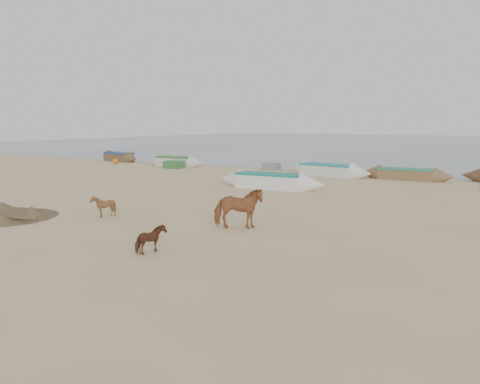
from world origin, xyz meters
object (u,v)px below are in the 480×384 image
cow_adult (238,208)px  calf_front (103,206)px  calf_right (151,240)px  near_canoe (270,181)px

cow_adult → calf_front: (-5.69, -0.98, -0.29)m
calf_right → near_canoe: bearing=0.3°
cow_adult → calf_right: size_ratio=2.19×
calf_right → cow_adult: bearing=-20.3°
calf_right → calf_front: bearing=46.9°
cow_adult → calf_front: size_ratio=1.96×
calf_front → calf_right: calf_front is taller
cow_adult → calf_right: bearing=144.6°
cow_adult → calf_right: (-0.51, -3.98, -0.34)m
cow_adult → near_canoe: bearing=-7.0°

